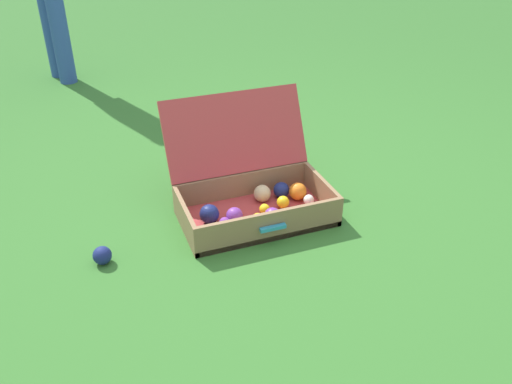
{
  "coord_description": "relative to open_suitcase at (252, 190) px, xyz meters",
  "views": [
    {
      "loc": [
        -0.75,
        -1.76,
        1.29
      ],
      "look_at": [
        -0.07,
        0.05,
        0.14
      ],
      "focal_mm": 37.41,
      "sensor_mm": 36.0,
      "label": 1
    }
  ],
  "objects": [
    {
      "name": "ground_plane",
      "position": [
        0.06,
        -0.12,
        -0.11
      ],
      "size": [
        16.0,
        16.0,
        0.0
      ],
      "primitive_type": "plane",
      "color": "#336B28"
    },
    {
      "name": "open_suitcase",
      "position": [
        0.0,
        0.0,
        0.0
      ],
      "size": [
        0.64,
        0.55,
        0.47
      ],
      "color": "#B23838",
      "rests_on": "ground"
    },
    {
      "name": "stray_ball_on_grass",
      "position": [
        -0.67,
        -0.14,
        -0.07
      ],
      "size": [
        0.07,
        0.07,
        0.07
      ],
      "primitive_type": "sphere",
      "color": "navy",
      "rests_on": "ground"
    }
  ]
}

